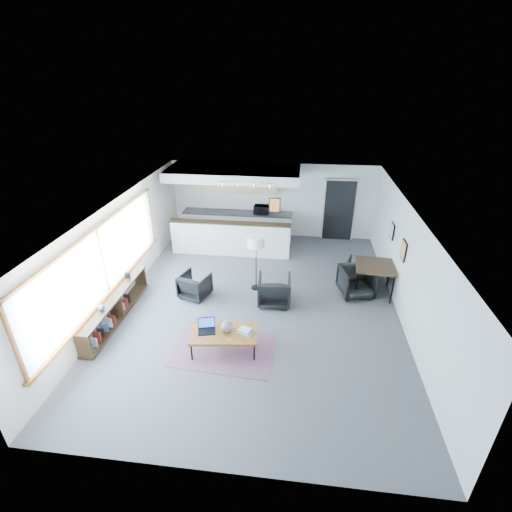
# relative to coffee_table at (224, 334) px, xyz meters

# --- Properties ---
(room) EXTENTS (7.02, 9.02, 2.62)m
(room) POSITION_rel_coffee_table_xyz_m (0.50, 1.81, 0.88)
(room) COLOR #4C4C4F
(room) RESTS_ON ground
(window) EXTENTS (0.10, 5.95, 1.66)m
(window) POSITION_rel_coffee_table_xyz_m (-2.96, 0.91, 1.03)
(window) COLOR #8CBFFF
(window) RESTS_ON room
(console) EXTENTS (0.35, 3.00, 0.80)m
(console) POSITION_rel_coffee_table_xyz_m (-2.80, 0.76, -0.10)
(console) COLOR black
(console) RESTS_ON floor
(kitchenette) EXTENTS (4.20, 1.96, 2.60)m
(kitchenette) POSITION_rel_coffee_table_xyz_m (-0.70, 5.51, 0.96)
(kitchenette) COLOR white
(kitchenette) RESTS_ON floor
(doorway) EXTENTS (1.10, 0.12, 2.15)m
(doorway) POSITION_rel_coffee_table_xyz_m (2.80, 6.23, 0.65)
(doorway) COLOR black
(doorway) RESTS_ON room
(track_light) EXTENTS (1.60, 0.07, 0.15)m
(track_light) POSITION_rel_coffee_table_xyz_m (-0.09, 4.01, 2.11)
(track_light) COLOR silver
(track_light) RESTS_ON room
(wall_art_lower) EXTENTS (0.03, 0.38, 0.48)m
(wall_art_lower) POSITION_rel_coffee_table_xyz_m (3.97, 2.21, 1.13)
(wall_art_lower) COLOR black
(wall_art_lower) RESTS_ON room
(wall_art_upper) EXTENTS (0.03, 0.34, 0.44)m
(wall_art_upper) POSITION_rel_coffee_table_xyz_m (3.97, 3.51, 1.08)
(wall_art_upper) COLOR black
(wall_art_upper) RESTS_ON room
(kilim_rug) EXTENTS (2.25, 1.61, 0.01)m
(kilim_rug) POSITION_rel_coffee_table_xyz_m (0.00, -0.00, -0.42)
(kilim_rug) COLOR brown
(kilim_rug) RESTS_ON floor
(coffee_table) EXTENTS (1.47, 0.91, 0.46)m
(coffee_table) POSITION_rel_coffee_table_xyz_m (0.00, 0.00, 0.00)
(coffee_table) COLOR brown
(coffee_table) RESTS_ON floor
(laptop) EXTENTS (0.42, 0.37, 0.26)m
(laptop) POSITION_rel_coffee_table_xyz_m (-0.38, 0.05, 0.11)
(laptop) COLOR black
(laptop) RESTS_ON coffee_table
(ceramic_pot) EXTENTS (0.25, 0.25, 0.25)m
(ceramic_pot) POSITION_rel_coffee_table_xyz_m (0.06, 0.05, 0.16)
(ceramic_pot) COLOR gray
(ceramic_pot) RESTS_ON coffee_table
(book_stack) EXTENTS (0.36, 0.33, 0.09)m
(book_stack) POSITION_rel_coffee_table_xyz_m (0.45, 0.07, 0.08)
(book_stack) COLOR silver
(book_stack) RESTS_ON coffee_table
(coaster) EXTENTS (0.11, 0.11, 0.01)m
(coaster) POSITION_rel_coffee_table_xyz_m (0.15, -0.20, 0.04)
(coaster) COLOR #E5590C
(coaster) RESTS_ON coffee_table
(armchair_left) EXTENTS (0.86, 0.83, 0.72)m
(armchair_left) POSITION_rel_coffee_table_xyz_m (-1.18, 1.98, -0.06)
(armchair_left) COLOR black
(armchair_left) RESTS_ON floor
(armchair_right) EXTENTS (0.85, 0.80, 0.84)m
(armchair_right) POSITION_rel_coffee_table_xyz_m (0.92, 1.92, -0.00)
(armchair_right) COLOR black
(armchair_right) RESTS_ON floor
(floor_lamp) EXTENTS (0.54, 0.54, 1.56)m
(floor_lamp) POSITION_rel_coffee_table_xyz_m (0.38, 2.57, 0.93)
(floor_lamp) COLOR black
(floor_lamp) RESTS_ON floor
(dining_table) EXTENTS (1.08, 1.08, 0.84)m
(dining_table) POSITION_rel_coffee_table_xyz_m (3.50, 2.72, 0.34)
(dining_table) COLOR black
(dining_table) RESTS_ON floor
(dining_chair_near) EXTENTS (0.84, 0.81, 0.73)m
(dining_chair_near) POSITION_rel_coffee_table_xyz_m (3.05, 2.57, -0.06)
(dining_chair_near) COLOR black
(dining_chair_near) RESTS_ON floor
(dining_chair_far) EXTENTS (0.71, 0.69, 0.60)m
(dining_chair_far) POSITION_rel_coffee_table_xyz_m (3.22, 3.35, -0.12)
(dining_chair_far) COLOR black
(dining_chair_far) RESTS_ON floor
(microwave) EXTENTS (0.52, 0.31, 0.34)m
(microwave) POSITION_rel_coffee_table_xyz_m (0.15, 5.96, 0.68)
(microwave) COLOR black
(microwave) RESTS_ON kitchenette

